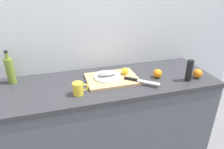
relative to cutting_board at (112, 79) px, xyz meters
name	(u,v)px	position (x,y,z in m)	size (l,w,h in m)	color
back_wall	(88,31)	(-0.13, 0.31, 0.34)	(3.20, 0.05, 2.50)	silver
kitchen_counter	(98,126)	(-0.13, -0.01, -0.46)	(2.00, 0.60, 0.90)	#4C5159
cutting_board	(112,79)	(0.00, 0.00, 0.00)	(0.42, 0.30, 0.02)	tan
white_plate	(107,76)	(-0.04, 0.02, 0.02)	(0.22, 0.22, 0.01)	white
fish_fillet	(107,74)	(-0.04, 0.02, 0.04)	(0.17, 0.07, 0.04)	gray
chef_knife	(137,80)	(0.18, -0.11, 0.02)	(0.24, 0.20, 0.02)	silver
lemon_0	(125,71)	(0.13, 0.04, 0.04)	(0.06, 0.06, 0.06)	yellow
olive_oil_bottle	(10,70)	(-0.79, 0.18, 0.10)	(0.06, 0.06, 0.27)	olive
coffee_mug_2	(78,89)	(-0.30, -0.15, 0.04)	(0.12, 0.08, 0.09)	yellow
orange_0	(157,73)	(0.38, -0.06, 0.03)	(0.08, 0.08, 0.08)	orange
orange_1	(198,73)	(0.71, -0.16, 0.03)	(0.08, 0.08, 0.08)	orange
pepper_mill	(189,71)	(0.60, -0.18, 0.08)	(0.05, 0.05, 0.18)	black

